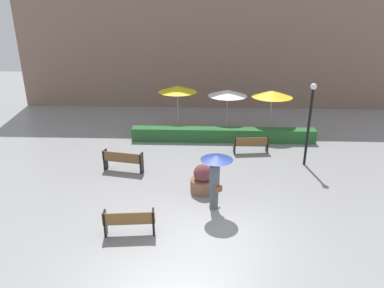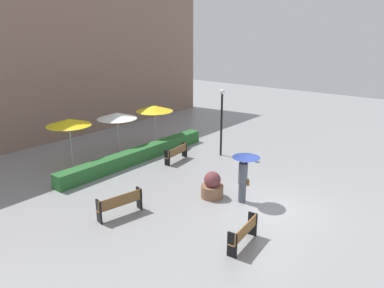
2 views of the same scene
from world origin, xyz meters
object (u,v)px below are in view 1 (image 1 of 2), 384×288
patio_umbrella_yellow (178,89)px  pedestrian_with_umbrella (216,172)px  lamp_post (310,116)px  bench_near_left (129,221)px  bench_far_left (123,160)px  patio_umbrella_yellow_far (272,94)px  bench_back_row (251,144)px  planter_pot (203,180)px  patio_umbrella_white (228,93)px

patio_umbrella_yellow → pedestrian_with_umbrella: bearing=-77.6°
lamp_post → bench_near_left: bearing=-140.5°
bench_far_left → lamp_post: size_ratio=0.49×
pedestrian_with_umbrella → lamp_post: bearing=43.8°
lamp_post → patio_umbrella_yellow_far: 4.53m
patio_umbrella_yellow → bench_back_row: bearing=-44.5°
bench_near_left → patio_umbrella_yellow: size_ratio=0.66×
planter_pot → lamp_post: lamp_post is taller
patio_umbrella_yellow → patio_umbrella_yellow_far: (5.46, -0.87, -0.04)m
pedestrian_with_umbrella → bench_far_left: bearing=143.0°
patio_umbrella_yellow_far → patio_umbrella_white: bearing=166.8°
bench_near_left → lamp_post: bearing=39.5°
planter_pot → patio_umbrella_yellow: bearing=101.2°
bench_far_left → patio_umbrella_yellow: bearing=72.4°
bench_back_row → bench_far_left: 6.52m
bench_near_left → planter_pot: (2.35, 3.03, -0.01)m
pedestrian_with_umbrella → patio_umbrella_yellow: size_ratio=0.84×
bench_back_row → bench_far_left: (-6.05, -2.41, 0.05)m
bench_back_row → pedestrian_with_umbrella: (-1.95, -5.50, 0.98)m
pedestrian_with_umbrella → patio_umbrella_white: 9.25m
pedestrian_with_umbrella → lamp_post: lamp_post is taller
planter_pot → lamp_post: 5.91m
patio_umbrella_white → patio_umbrella_yellow_far: size_ratio=0.96×
patio_umbrella_yellow_far → pedestrian_with_umbrella: bearing=-111.5°
patio_umbrella_yellow → patio_umbrella_yellow_far: patio_umbrella_yellow is taller
bench_back_row → pedestrian_with_umbrella: bearing=-109.5°
bench_far_left → pedestrian_with_umbrella: bearing=-37.0°
planter_pot → patio_umbrella_white: (1.36, 7.88, 1.76)m
bench_back_row → patio_umbrella_white: 4.21m
patio_umbrella_white → patio_umbrella_yellow_far: (2.49, -0.58, 0.10)m
planter_pot → pedestrian_with_umbrella: bearing=-70.0°
planter_pot → patio_umbrella_yellow: (-1.61, 8.17, 1.90)m
lamp_post → patio_umbrella_yellow: lamp_post is taller
planter_pot → patio_umbrella_white: patio_umbrella_white is taller
patio_umbrella_yellow → patio_umbrella_white: size_ratio=1.06×
pedestrian_with_umbrella → lamp_post: size_ratio=0.56×
lamp_post → patio_umbrella_yellow: size_ratio=1.50×
planter_pot → patio_umbrella_yellow_far: (3.85, 7.30, 1.86)m
bench_back_row → lamp_post: (2.39, -1.33, 1.88)m
planter_pot → lamp_post: size_ratio=0.31×
bench_back_row → pedestrian_with_umbrella: size_ratio=0.85×
pedestrian_with_umbrella → patio_umbrella_yellow_far: (3.38, 8.59, 0.87)m
bench_far_left → planter_pot: (3.63, -1.80, -0.05)m
planter_pot → patio_umbrella_yellow_far: size_ratio=0.47×
bench_back_row → patio_umbrella_white: (-1.06, 3.68, 1.76)m
pedestrian_with_umbrella → bench_near_left: bearing=-148.4°
bench_back_row → patio_umbrella_yellow: bearing=135.5°
patio_umbrella_yellow → patio_umbrella_white: bearing=-5.5°
bench_near_left → pedestrian_with_umbrella: pedestrian_with_umbrella is taller
bench_far_left → planter_pot: 4.05m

